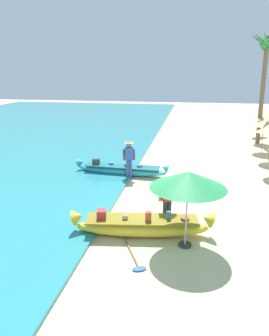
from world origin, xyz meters
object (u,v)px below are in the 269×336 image
at_px(person_tourist_customer, 167,199).
at_px(paddle, 134,257).
at_px(person_vendor_hatted, 129,157).
at_px(palm_tree_tall_inland, 267,54).
at_px(boat_cyan_midground, 122,170).
at_px(boat_yellow_foreground, 142,226).
at_px(patio_umbrella_large, 188,180).

bearing_deg(person_tourist_customer, paddle, -109.05).
xyz_separation_m(person_vendor_hatted, palm_tree_tall_inland, (6.93, 8.54, 4.62)).
relative_size(boat_cyan_midground, paddle, 2.84).
xyz_separation_m(person_tourist_customer, palm_tree_tall_inland, (4.88, 12.79, 4.73)).
relative_size(boat_yellow_foreground, person_vendor_hatted, 2.39).
distance_m(boat_yellow_foreground, patio_umbrella_large, 2.11).
bearing_deg(person_vendor_hatted, paddle, -77.43).
bearing_deg(paddle, patio_umbrella_large, 34.12).
xyz_separation_m(boat_yellow_foreground, person_vendor_hatted, (-1.39, 4.96, 0.73)).
relative_size(person_tourist_customer, paddle, 1.03).
xyz_separation_m(boat_cyan_midground, palm_tree_tall_inland, (7.39, 8.07, 5.40)).
bearing_deg(palm_tree_tall_inland, paddle, -110.63).
relative_size(person_tourist_customer, palm_tree_tall_inland, 0.23).
bearing_deg(person_tourist_customer, person_vendor_hatted, 115.80).
xyz_separation_m(boat_yellow_foreground, patio_umbrella_large, (1.27, -0.38, 1.64)).
relative_size(person_vendor_hatted, patio_umbrella_large, 0.81).
height_order(boat_yellow_foreground, patio_umbrella_large, patio_umbrella_large).
bearing_deg(boat_yellow_foreground, patio_umbrella_large, -16.74).
bearing_deg(person_tourist_customer, patio_umbrella_large, -60.84).
xyz_separation_m(person_vendor_hatted, patio_umbrella_large, (2.66, -5.34, 0.91)).
height_order(boat_yellow_foreground, person_vendor_hatted, person_vendor_hatted).
relative_size(boat_yellow_foreground, paddle, 2.67).
xyz_separation_m(boat_cyan_midground, person_vendor_hatted, (0.45, -0.46, 0.78)).
relative_size(boat_cyan_midground, person_vendor_hatted, 2.53).
distance_m(person_vendor_hatted, patio_umbrella_large, 6.04).
bearing_deg(person_tourist_customer, boat_yellow_foreground, -133.73).
distance_m(palm_tree_tall_inland, paddle, 16.72).
bearing_deg(patio_umbrella_large, person_tourist_customer, 119.16).
relative_size(boat_yellow_foreground, palm_tree_tall_inland, 0.60).
bearing_deg(boat_yellow_foreground, palm_tree_tall_inland, 67.65).
height_order(boat_cyan_midground, palm_tree_tall_inland, palm_tree_tall_inland).
relative_size(patio_umbrella_large, paddle, 1.38).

